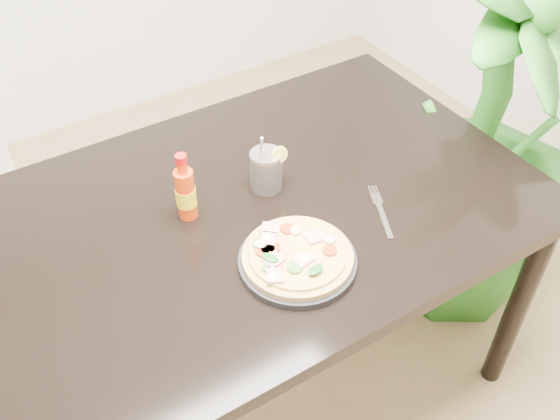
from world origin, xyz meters
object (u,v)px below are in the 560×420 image
hot_sauce_bottle (186,193)px  fork (380,210)px  dining_table (255,230)px  houseplant (482,143)px  cola_cup (266,171)px  pizza (296,255)px  plate (297,261)px

hot_sauce_bottle → fork: hot_sauce_bottle is taller
dining_table → houseplant: bearing=0.6°
cola_cup → pizza: bearing=-107.5°
fork → houseplant: (0.57, 0.19, -0.14)m
pizza → plate: bearing=-38.5°
dining_table → cola_cup: (0.06, 0.05, 0.13)m
fork → houseplant: bearing=42.8°
dining_table → plate: (-0.01, -0.22, 0.09)m
plate → pizza: pizza is taller
plate → hot_sauce_bottle: bearing=116.7°
pizza → houseplant: 0.88m
dining_table → hot_sauce_bottle: hot_sauce_bottle is taller
pizza → fork: 0.27m
plate → cola_cup: size_ratio=1.51×
pizza → hot_sauce_bottle: 0.30m
plate → fork: 0.27m
pizza → fork: bearing=7.6°
cola_cup → houseplant: size_ratio=0.14×
cola_cup → plate: bearing=-106.7°
cola_cup → houseplant: 0.78m
cola_cup → fork: cola_cup is taller
plate → houseplant: houseplant is taller
pizza → houseplant: houseplant is taller
hot_sauce_bottle → fork: bearing=-29.9°
cola_cup → fork: 0.29m
plate → pizza: (-0.00, 0.00, 0.02)m
fork → houseplant: houseplant is taller
cola_cup → fork: bearing=-50.1°
dining_table → cola_cup: 0.15m
dining_table → fork: bearing=-35.2°
dining_table → plate: plate is taller
plate → cola_cup: bearing=73.3°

